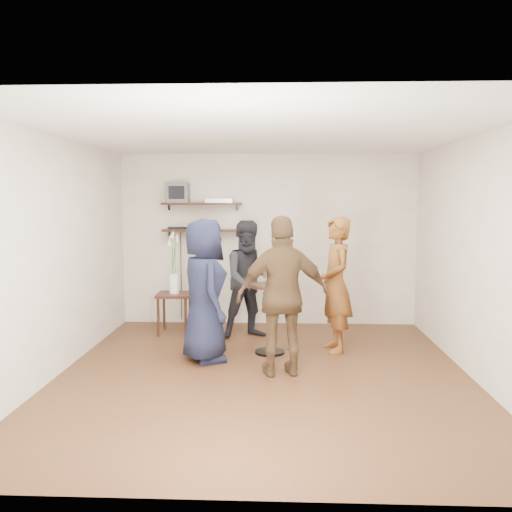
% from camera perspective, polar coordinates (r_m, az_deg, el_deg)
% --- Properties ---
extents(room, '(4.58, 5.08, 2.68)m').
position_cam_1_polar(room, '(5.81, 0.82, -0.12)').
color(room, '#442216').
rests_on(room, ground).
extents(shelf_upper, '(1.20, 0.25, 0.04)m').
position_cam_1_polar(shelf_upper, '(8.23, -5.72, 5.49)').
color(shelf_upper, black).
rests_on(shelf_upper, room).
extents(shelf_lower, '(1.20, 0.25, 0.04)m').
position_cam_1_polar(shelf_lower, '(8.24, -5.69, 2.71)').
color(shelf_lower, black).
rests_on(shelf_lower, room).
extents(crt_monitor, '(0.32, 0.30, 0.30)m').
position_cam_1_polar(crt_monitor, '(8.29, -8.18, 6.62)').
color(crt_monitor, '#59595B').
rests_on(crt_monitor, shelf_upper).
extents(dvd_deck, '(0.40, 0.24, 0.06)m').
position_cam_1_polar(dvd_deck, '(8.19, -3.89, 5.83)').
color(dvd_deck, silver).
rests_on(dvd_deck, shelf_upper).
extents(radio, '(0.22, 0.10, 0.10)m').
position_cam_1_polar(radio, '(8.24, -5.99, 3.17)').
color(radio, black).
rests_on(radio, shelf_lower).
extents(power_strip, '(0.30, 0.05, 0.03)m').
position_cam_1_polar(power_strip, '(8.35, -8.24, 2.94)').
color(power_strip, black).
rests_on(power_strip, shelf_lower).
extents(side_table, '(0.50, 0.50, 0.58)m').
position_cam_1_polar(side_table, '(7.85, -8.59, -4.59)').
color(side_table, black).
rests_on(side_table, room).
extents(vase_lilies, '(0.19, 0.19, 0.91)m').
position_cam_1_polar(vase_lilies, '(7.79, -8.64, -1.82)').
color(vase_lilies, white).
rests_on(vase_lilies, side_table).
extents(drinks_table, '(0.48, 0.48, 0.87)m').
position_cam_1_polar(drinks_table, '(6.76, 1.47, -5.60)').
color(drinks_table, black).
rests_on(drinks_table, room).
extents(wine_glass_fl, '(0.06, 0.06, 0.19)m').
position_cam_1_polar(wine_glass_fl, '(6.65, 1.02, -1.92)').
color(wine_glass_fl, silver).
rests_on(wine_glass_fl, drinks_table).
extents(wine_glass_fr, '(0.07, 0.07, 0.21)m').
position_cam_1_polar(wine_glass_fr, '(6.65, 1.91, -1.81)').
color(wine_glass_fr, silver).
rests_on(wine_glass_fr, drinks_table).
extents(wine_glass_bl, '(0.07, 0.07, 0.22)m').
position_cam_1_polar(wine_glass_bl, '(6.74, 1.38, -1.64)').
color(wine_glass_bl, silver).
rests_on(wine_glass_bl, drinks_table).
extents(wine_glass_br, '(0.07, 0.07, 0.21)m').
position_cam_1_polar(wine_glass_br, '(6.70, 1.81, -1.74)').
color(wine_glass_br, silver).
rests_on(wine_glass_br, drinks_table).
extents(person_plaid, '(0.51, 0.68, 1.70)m').
position_cam_1_polar(person_plaid, '(6.89, 8.40, -2.98)').
color(person_plaid, red).
rests_on(person_plaid, room).
extents(person_dark, '(0.96, 0.85, 1.63)m').
position_cam_1_polar(person_dark, '(7.50, -0.64, -2.47)').
color(person_dark, black).
rests_on(person_dark, room).
extents(person_navy, '(0.82, 0.97, 1.69)m').
position_cam_1_polar(person_navy, '(6.43, -5.48, -3.63)').
color(person_navy, black).
rests_on(person_navy, room).
extents(person_brown, '(1.09, 0.61, 1.75)m').
position_cam_1_polar(person_brown, '(5.89, 2.90, -4.24)').
color(person_brown, '#4D3721').
rests_on(person_brown, room).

